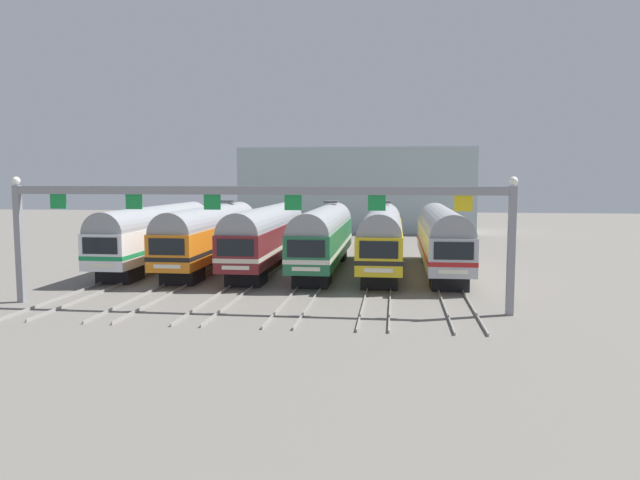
{
  "coord_description": "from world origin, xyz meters",
  "views": [
    {
      "loc": [
        7.43,
        -44.65,
        6.89
      ],
      "look_at": [
        1.71,
        1.5,
        2.15
      ],
      "focal_mm": 34.19,
      "sensor_mm": 36.0,
      "label": 1
    }
  ],
  "objects_px": {
    "commuter_train_yellow": "(382,236)",
    "catenary_gantry": "(252,207)",
    "commuter_train_maroon": "(266,234)",
    "commuter_train_stainless": "(442,236)",
    "commuter_train_orange": "(211,234)",
    "commuter_train_white": "(156,233)",
    "commuter_train_green": "(324,235)"
  },
  "relations": [
    {
      "from": "commuter_train_yellow",
      "to": "commuter_train_stainless",
      "type": "xyz_separation_m",
      "value": [
        4.32,
        -0.0,
        -0.0
      ]
    },
    {
      "from": "commuter_train_orange",
      "to": "catenary_gantry",
      "type": "height_order",
      "value": "catenary_gantry"
    },
    {
      "from": "commuter_train_green",
      "to": "catenary_gantry",
      "type": "relative_size",
      "value": 0.67
    },
    {
      "from": "commuter_train_maroon",
      "to": "commuter_train_stainless",
      "type": "bearing_deg",
      "value": 0.0
    },
    {
      "from": "commuter_train_orange",
      "to": "catenary_gantry",
      "type": "distance_m",
      "value": 15.21
    },
    {
      "from": "commuter_train_yellow",
      "to": "commuter_train_stainless",
      "type": "distance_m",
      "value": 4.32
    },
    {
      "from": "commuter_train_yellow",
      "to": "commuter_train_stainless",
      "type": "relative_size",
      "value": 1.0
    },
    {
      "from": "commuter_train_white",
      "to": "commuter_train_yellow",
      "type": "distance_m",
      "value": 17.29
    },
    {
      "from": "commuter_train_maroon",
      "to": "commuter_train_stainless",
      "type": "distance_m",
      "value": 12.97
    },
    {
      "from": "catenary_gantry",
      "to": "commuter_train_green",
      "type": "bearing_deg",
      "value": 80.9
    },
    {
      "from": "commuter_train_white",
      "to": "catenary_gantry",
      "type": "bearing_deg",
      "value": -51.31
    },
    {
      "from": "commuter_train_white",
      "to": "commuter_train_maroon",
      "type": "relative_size",
      "value": 1.0
    },
    {
      "from": "commuter_train_white",
      "to": "commuter_train_green",
      "type": "bearing_deg",
      "value": 0.02
    },
    {
      "from": "commuter_train_yellow",
      "to": "catenary_gantry",
      "type": "bearing_deg",
      "value": -115.66
    },
    {
      "from": "commuter_train_maroon",
      "to": "commuter_train_yellow",
      "type": "relative_size",
      "value": 1.0
    },
    {
      "from": "commuter_train_orange",
      "to": "commuter_train_white",
      "type": "bearing_deg",
      "value": -179.94
    },
    {
      "from": "commuter_train_white",
      "to": "commuter_train_yellow",
      "type": "xyz_separation_m",
      "value": [
        17.29,
        0.0,
        0.0
      ]
    },
    {
      "from": "commuter_train_orange",
      "to": "commuter_train_green",
      "type": "xyz_separation_m",
      "value": [
        8.65,
        0.0,
        0.0
      ]
    },
    {
      "from": "commuter_train_white",
      "to": "commuter_train_green",
      "type": "relative_size",
      "value": 1.0
    },
    {
      "from": "commuter_train_white",
      "to": "catenary_gantry",
      "type": "distance_m",
      "value": 17.5
    },
    {
      "from": "commuter_train_white",
      "to": "commuter_train_green",
      "type": "distance_m",
      "value": 12.97
    },
    {
      "from": "commuter_train_green",
      "to": "commuter_train_yellow",
      "type": "distance_m",
      "value": 4.32
    },
    {
      "from": "commuter_train_yellow",
      "to": "commuter_train_stainless",
      "type": "height_order",
      "value": "commuter_train_yellow"
    },
    {
      "from": "commuter_train_white",
      "to": "commuter_train_orange",
      "type": "distance_m",
      "value": 4.32
    },
    {
      "from": "commuter_train_yellow",
      "to": "commuter_train_white",
      "type": "bearing_deg",
      "value": -179.99
    },
    {
      "from": "commuter_train_yellow",
      "to": "catenary_gantry",
      "type": "height_order",
      "value": "catenary_gantry"
    },
    {
      "from": "commuter_train_white",
      "to": "commuter_train_maroon",
      "type": "xyz_separation_m",
      "value": [
        8.65,
        0.0,
        0.0
      ]
    },
    {
      "from": "commuter_train_white",
      "to": "commuter_train_yellow",
      "type": "relative_size",
      "value": 1.0
    },
    {
      "from": "commuter_train_orange",
      "to": "commuter_train_stainless",
      "type": "distance_m",
      "value": 17.29
    },
    {
      "from": "commuter_train_green",
      "to": "commuter_train_maroon",
      "type": "bearing_deg",
      "value": -179.94
    },
    {
      "from": "commuter_train_white",
      "to": "catenary_gantry",
      "type": "height_order",
      "value": "catenary_gantry"
    },
    {
      "from": "commuter_train_orange",
      "to": "commuter_train_stainless",
      "type": "height_order",
      "value": "commuter_train_orange"
    }
  ]
}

